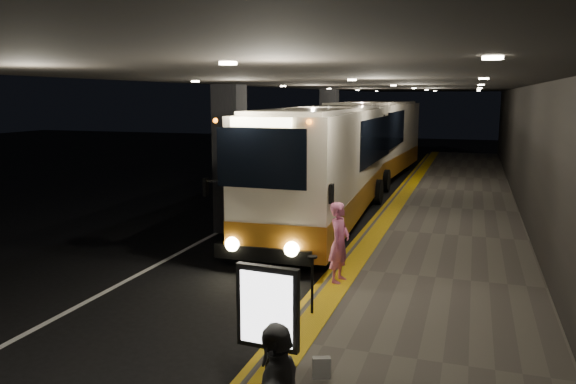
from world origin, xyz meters
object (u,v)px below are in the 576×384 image
Objects in this scene: coach_main at (326,170)px; bag_polka at (321,368)px; passenger_boarding at (339,242)px; stanchion_post at (312,285)px; info_sign at (268,310)px; coach_second at (376,144)px.

coach_main is 38.05× the size of bag_polka.
passenger_boarding reaches higher than bag_polka.
stanchion_post is (-0.05, -1.91, -0.33)m from passenger_boarding.
stanchion_post is at bearing -80.02° from coach_main.
bag_polka is (0.72, -4.15, -0.71)m from passenger_boarding.
coach_main is 6.51× the size of info_sign.
info_sign is at bearing -85.20° from stanchion_post.
stanchion_post is at bearing -173.52° from passenger_boarding.
coach_second is 38.53× the size of bag_polka.
coach_main is at bearing 102.84° from stanchion_post.
coach_second is 21.31m from info_sign.
passenger_boarding is at bearing -80.19° from coach_second.
coach_second is at bearing 100.36° from info_sign.
info_sign reaches higher than stanchion_post.
stanchion_post reaches higher than bag_polka.
info_sign reaches higher than passenger_boarding.
coach_main is 0.99× the size of coach_second.
info_sign is at bearing -169.67° from passenger_boarding.
coach_main is 10.95× the size of stanchion_post.
passenger_boarding is 1.61× the size of stanchion_post.
stanchion_post is (1.94, -18.22, -1.09)m from coach_second.
coach_main reaches higher than info_sign.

